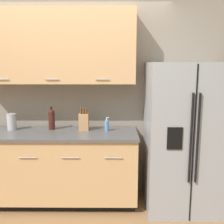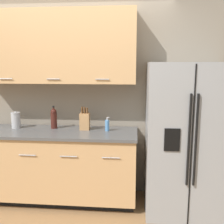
{
  "view_description": "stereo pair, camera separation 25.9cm",
  "coord_description": "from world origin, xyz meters",
  "px_view_note": "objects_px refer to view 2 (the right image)",
  "views": [
    {
      "loc": [
        0.54,
        -2.2,
        1.72
      ],
      "look_at": [
        0.51,
        0.91,
        1.17
      ],
      "focal_mm": 42.0,
      "sensor_mm": 36.0,
      "label": 1
    },
    {
      "loc": [
        0.8,
        -2.19,
        1.72
      ],
      "look_at": [
        0.51,
        0.91,
        1.17
      ],
      "focal_mm": 42.0,
      "sensor_mm": 36.0,
      "label": 2
    }
  ],
  "objects_px": {
    "soap_dispenser": "(107,125)",
    "refrigerator": "(185,138)",
    "steel_canister": "(16,120)",
    "knife_block": "(85,121)",
    "wine_bottle": "(54,118)"
  },
  "relations": [
    {
      "from": "refrigerator",
      "to": "wine_bottle",
      "type": "distance_m",
      "value": 1.65
    },
    {
      "from": "refrigerator",
      "to": "steel_canister",
      "type": "height_order",
      "value": "refrigerator"
    },
    {
      "from": "knife_block",
      "to": "steel_canister",
      "type": "bearing_deg",
      "value": 179.33
    },
    {
      "from": "knife_block",
      "to": "wine_bottle",
      "type": "bearing_deg",
      "value": 174.69
    },
    {
      "from": "steel_canister",
      "to": "knife_block",
      "type": "bearing_deg",
      "value": -0.67
    },
    {
      "from": "refrigerator",
      "to": "soap_dispenser",
      "type": "relative_size",
      "value": 10.04
    },
    {
      "from": "knife_block",
      "to": "wine_bottle",
      "type": "xyz_separation_m",
      "value": [
        -0.41,
        0.04,
        0.02
      ]
    },
    {
      "from": "knife_block",
      "to": "soap_dispenser",
      "type": "distance_m",
      "value": 0.29
    },
    {
      "from": "refrigerator",
      "to": "soap_dispenser",
      "type": "bearing_deg",
      "value": 172.22
    },
    {
      "from": "wine_bottle",
      "to": "steel_canister",
      "type": "relative_size",
      "value": 1.31
    },
    {
      "from": "knife_block",
      "to": "steel_canister",
      "type": "relative_size",
      "value": 1.34
    },
    {
      "from": "refrigerator",
      "to": "soap_dispenser",
      "type": "xyz_separation_m",
      "value": [
        -0.93,
        0.13,
        0.11
      ]
    },
    {
      "from": "soap_dispenser",
      "to": "refrigerator",
      "type": "bearing_deg",
      "value": -7.78
    },
    {
      "from": "knife_block",
      "to": "wine_bottle",
      "type": "relative_size",
      "value": 1.02
    },
    {
      "from": "wine_bottle",
      "to": "soap_dispenser",
      "type": "xyz_separation_m",
      "value": [
        0.7,
        -0.07,
        -0.06
      ]
    }
  ]
}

